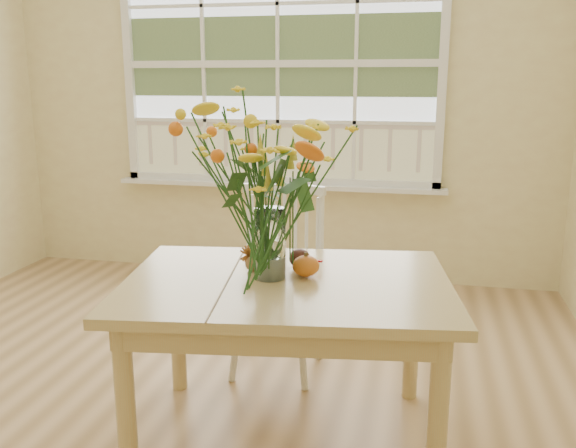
# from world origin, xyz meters

# --- Properties ---
(floor) EXTENTS (4.00, 4.50, 0.01)m
(floor) POSITION_xyz_m (0.00, 0.00, -0.01)
(floor) COLOR #9E7A4C
(floor) RESTS_ON ground
(wall_back) EXTENTS (4.00, 0.02, 2.70)m
(wall_back) POSITION_xyz_m (0.00, 2.25, 1.35)
(wall_back) COLOR beige
(wall_back) RESTS_ON floor
(window) EXTENTS (2.42, 0.12, 1.74)m
(window) POSITION_xyz_m (0.00, 2.21, 1.53)
(window) COLOR silver
(window) RESTS_ON wall_back
(dining_table) EXTENTS (1.38, 1.07, 0.68)m
(dining_table) POSITION_xyz_m (0.53, 0.13, 0.59)
(dining_table) COLOR tan
(dining_table) RESTS_ON floor
(windsor_chair) EXTENTS (0.43, 0.41, 0.91)m
(windsor_chair) POSITION_xyz_m (0.35, 0.77, 0.51)
(windsor_chair) COLOR white
(windsor_chair) RESTS_ON floor
(flower_vase) EXTENTS (0.58, 0.58, 0.69)m
(flower_vase) POSITION_xyz_m (0.46, 0.14, 1.10)
(flower_vase) COLOR white
(flower_vase) RESTS_ON dining_table
(pumpkin) EXTENTS (0.11, 0.11, 0.08)m
(pumpkin) POSITION_xyz_m (0.59, 0.18, 0.72)
(pumpkin) COLOR #C36A16
(pumpkin) RESTS_ON dining_table
(turkey_figurine) EXTENTS (0.10, 0.08, 0.11)m
(turkey_figurine) POSITION_xyz_m (0.39, 0.17, 0.72)
(turkey_figurine) COLOR #CCB78C
(turkey_figurine) RESTS_ON dining_table
(dark_gourd) EXTENTS (0.13, 0.09, 0.08)m
(dark_gourd) POSITION_xyz_m (0.55, 0.28, 0.72)
(dark_gourd) COLOR #38160F
(dark_gourd) RESTS_ON dining_table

